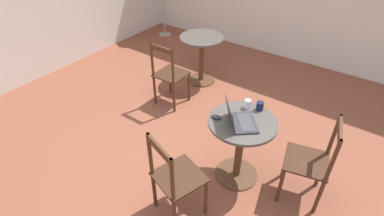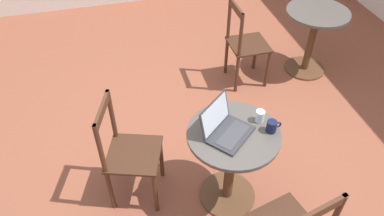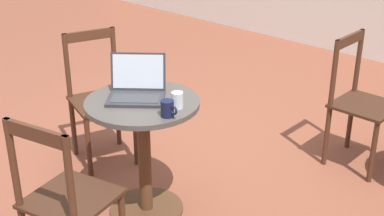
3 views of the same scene
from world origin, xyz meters
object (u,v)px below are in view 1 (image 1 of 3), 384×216
Objects in this scene: mug at (260,106)px; chair_mid_left at (169,75)px; chair_near_front at (311,162)px; mouse at (216,117)px; laptop at (239,120)px; drinking_glass at (248,104)px; cafe_table_mid at (201,51)px; cafe_table_near at (241,139)px; chair_near_left at (175,179)px.

chair_mid_left is at bearing 75.26° from mug.
mouse is at bearing 106.68° from chair_near_front.
chair_near_front is 2.22× the size of laptop.
mouse is 1.08× the size of drinking_glass.
drinking_glass reaches higher than mouse.
laptop is (-1.51, -1.43, 0.28)m from cafe_table_mid.
laptop is (-0.06, 0.01, 0.28)m from cafe_table_near.
mug is 0.12m from drinking_glass.
cafe_table_near is 0.80× the size of chair_near_left.
chair_near_front is at bearing -76.67° from cafe_table_near.
mug is at bearing -104.74° from chair_mid_left.
drinking_glass is (-0.04, 0.12, 0.00)m from mug.
laptop is at bearing -169.05° from drinking_glass.
chair_mid_left is 1.48m from drinking_glass.
cafe_table_near is 0.36m from mouse.
chair_near_front reaches higher than cafe_table_mid.
mug is (-0.39, -1.49, 0.33)m from chair_mid_left.
laptop is 0.32m from mug.
cafe_table_mid is 1.78× the size of laptop.
mouse is (-1.56, -1.21, 0.25)m from cafe_table_mid.
laptop is at bearing 107.67° from chair_near_front.
chair_mid_left is (1.39, 1.20, 0.00)m from chair_near_left.
drinking_glass is (0.96, -0.18, 0.33)m from chair_near_left.
chair_near_left is at bearing 163.36° from mug.
mouse is at bearing 115.59° from cafe_table_near.
chair_near_left is (-0.90, 0.92, 0.00)m from chair_near_front.
chair_near_left is 1.84m from chair_mid_left.
chair_mid_left is at bearing 63.57° from laptop.
laptop is 0.28m from drinking_glass.
chair_mid_left is 8.55× the size of mug.
cafe_table_near is at bearing -135.01° from cafe_table_mid.
chair_near_front is 1.29m from chair_near_left.
laptop is 3.86× the size of mug.
chair_mid_left is at bearing 57.74° from mouse.
cafe_table_near is 1.59m from chair_mid_left.
cafe_table_near and cafe_table_mid have the same top height.
cafe_table_near is at bearing 103.33° from chair_near_front.
chair_near_front is at bearing -45.60° from chair_near_left.
cafe_table_mid is at bearing 43.59° from laptop.
chair_near_front is (0.16, -0.67, -0.06)m from cafe_table_near.
cafe_table_near is at bearing -64.41° from mouse.
laptop reaches higher than mouse.
mug is at bearing -10.68° from cafe_table_near.
mug is at bearing -11.06° from laptop.
cafe_table_near is 0.36m from drinking_glass.
cafe_table_near is at bearing -114.32° from chair_mid_left.
chair_near_front and chair_mid_left have the same top height.
mouse is at bearing -122.26° from chair_mid_left.
chair_near_left is 0.80m from laptop.
cafe_table_mid is 1.87m from drinking_glass.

